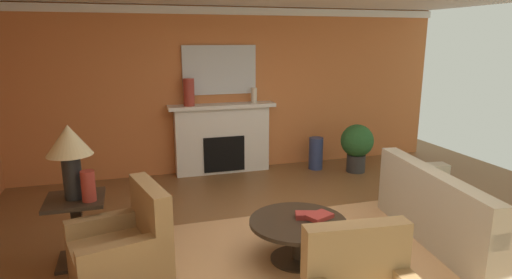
{
  "coord_description": "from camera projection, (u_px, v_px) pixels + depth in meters",
  "views": [
    {
      "loc": [
        -1.69,
        -3.97,
        2.25
      ],
      "look_at": [
        -0.15,
        1.09,
        1.0
      ],
      "focal_mm": 29.88,
      "sensor_mm": 36.0,
      "label": 1
    }
  ],
  "objects": [
    {
      "name": "vase_mantel_right",
      "position": [
        254.0,
        95.0,
        7.21
      ],
      "size": [
        0.1,
        0.1,
        0.26
      ],
      "primitive_type": "cylinder",
      "color": "beige",
      "rests_on": "fireplace"
    },
    {
      "name": "mantel_mirror",
      "position": [
        220.0,
        70.0,
        7.11
      ],
      "size": [
        1.25,
        0.04,
        0.81
      ],
      "primitive_type": "cube",
      "color": "silver"
    },
    {
      "name": "ground_plane",
      "position": [
        298.0,
        248.0,
        4.69
      ],
      "size": [
        9.34,
        9.34,
        0.0
      ],
      "primitive_type": "plane",
      "color": "brown"
    },
    {
      "name": "coffee_table",
      "position": [
        298.0,
        231.0,
        4.37
      ],
      "size": [
        1.0,
        1.0,
        0.45
      ],
      "color": "#2D2319",
      "rests_on": "ground_plane"
    },
    {
      "name": "vase_tall_corner",
      "position": [
        316.0,
        153.0,
        7.52
      ],
      "size": [
        0.25,
        0.25,
        0.56
      ],
      "primitive_type": "cylinder",
      "color": "navy",
      "rests_on": "ground_plane"
    },
    {
      "name": "book_red_cover",
      "position": [
        307.0,
        215.0,
        4.39
      ],
      "size": [
        0.26,
        0.21,
        0.06
      ],
      "primitive_type": "cube",
      "rotation": [
        0.0,
        0.0,
        -0.33
      ],
      "color": "maroon",
      "rests_on": "coffee_table"
    },
    {
      "name": "side_table",
      "position": [
        78.0,
        226.0,
        4.33
      ],
      "size": [
        0.56,
        0.56,
        0.7
      ],
      "color": "#2D2319",
      "rests_on": "ground_plane"
    },
    {
      "name": "book_art_folio",
      "position": [
        319.0,
        216.0,
        4.25
      ],
      "size": [
        0.3,
        0.26,
        0.04
      ],
      "primitive_type": "cube",
      "rotation": [
        0.0,
        0.0,
        0.4
      ],
      "color": "maroon",
      "rests_on": "coffee_table"
    },
    {
      "name": "table_lamp",
      "position": [
        69.0,
        147.0,
        4.14
      ],
      "size": [
        0.44,
        0.44,
        0.75
      ],
      "color": "black",
      "rests_on": "side_table"
    },
    {
      "name": "wall_fireplace",
      "position": [
        229.0,
        90.0,
        7.33
      ],
      "size": [
        7.78,
        0.12,
        2.78
      ],
      "primitive_type": "cube",
      "color": "#CC723D",
      "rests_on": "ground_plane"
    },
    {
      "name": "sofa",
      "position": [
        454.0,
        217.0,
        4.8
      ],
      "size": [
        1.16,
        2.2,
        0.85
      ],
      "color": "#BCB299",
      "rests_on": "ground_plane"
    },
    {
      "name": "vase_on_side_table",
      "position": [
        88.0,
        186.0,
        4.15
      ],
      "size": [
        0.13,
        0.13,
        0.31
      ],
      "primitive_type": "cylinder",
      "color": "#9E3328",
      "rests_on": "side_table"
    },
    {
      "name": "fireplace",
      "position": [
        222.0,
        140.0,
        7.27
      ],
      "size": [
        1.8,
        0.35,
        1.19
      ],
      "color": "white",
      "rests_on": "ground_plane"
    },
    {
      "name": "armchair_near_window",
      "position": [
        123.0,
        255.0,
        3.92
      ],
      "size": [
        0.97,
        0.97,
        0.95
      ],
      "color": "#9E7A4C",
      "rests_on": "ground_plane"
    },
    {
      "name": "area_rug",
      "position": [
        297.0,
        260.0,
        4.44
      ],
      "size": [
        3.61,
        2.42,
        0.01
      ],
      "primitive_type": "cube",
      "color": "tan",
      "rests_on": "ground_plane"
    },
    {
      "name": "crown_moulding",
      "position": [
        229.0,
        11.0,
        6.95
      ],
      "size": [
        7.78,
        0.08,
        0.12
      ],
      "primitive_type": "cube",
      "color": "white"
    },
    {
      "name": "vase_mantel_left",
      "position": [
        189.0,
        92.0,
        6.87
      ],
      "size": [
        0.18,
        0.18,
        0.44
      ],
      "primitive_type": "cylinder",
      "color": "#9E3328",
      "rests_on": "fireplace"
    },
    {
      "name": "potted_plant",
      "position": [
        357.0,
        144.0,
        7.31
      ],
      "size": [
        0.56,
        0.56,
        0.83
      ],
      "color": "#333333",
      "rests_on": "ground_plane"
    }
  ]
}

